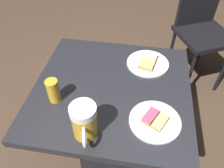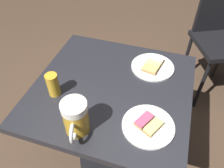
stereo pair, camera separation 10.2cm
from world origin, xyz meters
name	(u,v)px [view 1 (the left image)]	position (x,y,z in m)	size (l,w,h in m)	color
ground_plane	(112,158)	(0.00, 0.00, 0.00)	(6.00, 6.00, 0.00)	#4C3828
cafe_table	(112,108)	(0.00, 0.00, 0.54)	(0.73, 0.71, 0.70)	black
plate_near	(148,63)	(-0.16, -0.20, 0.71)	(0.22, 0.22, 0.03)	white
plate_far	(155,121)	(-0.20, 0.17, 0.71)	(0.21, 0.21, 0.03)	white
beer_mug	(84,122)	(0.06, 0.26, 0.78)	(0.10, 0.15, 0.15)	gold
beer_glass_small	(53,91)	(0.23, 0.12, 0.76)	(0.05, 0.05, 0.11)	gold
cafe_chair	(202,25)	(-0.56, -0.93, 0.55)	(0.51, 0.51, 0.94)	black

